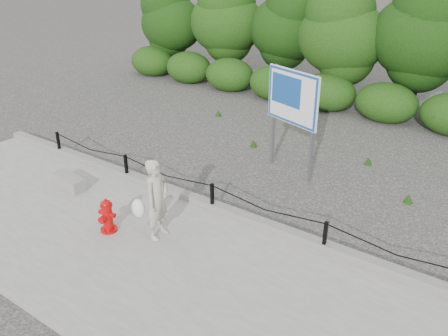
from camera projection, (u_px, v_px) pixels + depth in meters
ground at (212, 213)px, 9.88m from camera, size 90.00×90.00×0.00m
sidewalk at (145, 258)px, 8.39m from camera, size 14.00×4.00×0.08m
curb at (214, 206)px, 9.85m from camera, size 14.00×0.22×0.14m
chain_barrier at (212, 193)px, 9.68m from camera, size 10.06×0.06×0.60m
treeline at (397, 34)px, 15.02m from camera, size 20.24×3.47×4.46m
fire_hydrant at (107, 216)px, 8.97m from camera, size 0.37×0.39×0.69m
pedestrian at (156, 200)px, 8.64m from camera, size 0.72×0.62×1.57m
concrete_block at (70, 181)px, 10.68m from camera, size 0.91×0.42×0.28m
advertising_sign at (292, 102)px, 10.89m from camera, size 1.51×0.58×2.52m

